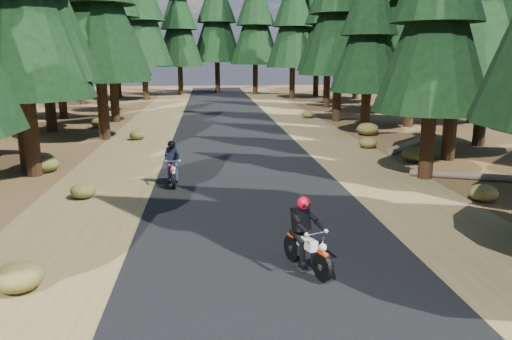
{
  "coord_description": "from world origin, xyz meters",
  "views": [
    {
      "loc": [
        -1.26,
        -11.32,
        4.05
      ],
      "look_at": [
        0.0,
        1.5,
        1.1
      ],
      "focal_mm": 35.0,
      "sensor_mm": 36.0,
      "label": 1
    }
  ],
  "objects_px": {
    "log_far": "(478,177)",
    "rider_follow": "(173,170)",
    "log_near": "(414,142)",
    "rider_lead": "(307,247)"
  },
  "relations": [
    {
      "from": "log_near",
      "to": "rider_follow",
      "type": "distance_m",
      "value": 12.37
    },
    {
      "from": "log_far",
      "to": "rider_follow",
      "type": "xyz_separation_m",
      "value": [
        -10.1,
        0.36,
        0.36
      ]
    },
    {
      "from": "log_far",
      "to": "rider_lead",
      "type": "distance_m",
      "value": 9.66
    },
    {
      "from": "log_near",
      "to": "rider_lead",
      "type": "relative_size",
      "value": 3.42
    },
    {
      "from": "log_far",
      "to": "rider_lead",
      "type": "bearing_deg",
      "value": -115.9
    },
    {
      "from": "rider_lead",
      "to": "rider_follow",
      "type": "height_order",
      "value": "rider_lead"
    },
    {
      "from": "log_near",
      "to": "log_far",
      "type": "height_order",
      "value": "log_near"
    },
    {
      "from": "log_far",
      "to": "rider_lead",
      "type": "xyz_separation_m",
      "value": [
        -7.11,
        -6.53,
        0.37
      ]
    },
    {
      "from": "log_near",
      "to": "log_far",
      "type": "distance_m",
      "value": 6.66
    },
    {
      "from": "log_near",
      "to": "log_far",
      "type": "xyz_separation_m",
      "value": [
        -0.56,
        -6.64,
        -0.04
      ]
    }
  ]
}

